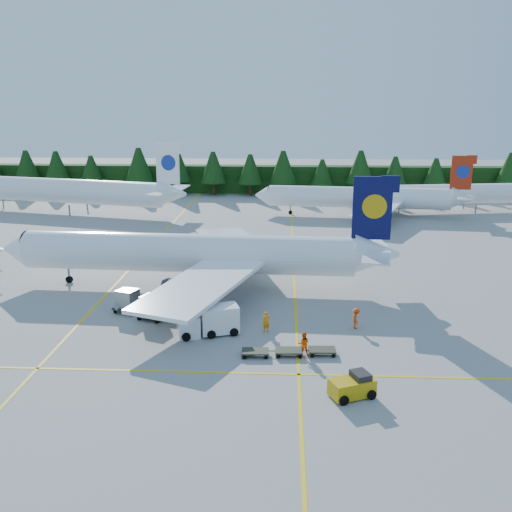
{
  "coord_description": "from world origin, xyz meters",
  "views": [
    {
      "loc": [
        4.76,
        -44.97,
        19.78
      ],
      "look_at": [
        1.73,
        14.83,
        3.5
      ],
      "focal_mm": 40.0,
      "sensor_mm": 36.0,
      "label": 1
    }
  ],
  "objects_px": {
    "airliner_navy": "(181,254)",
    "baggage_tug": "(353,386)",
    "airliner_red": "(355,198)",
    "service_truck": "(208,321)"
  },
  "relations": [
    {
      "from": "airliner_red",
      "to": "baggage_tug",
      "type": "distance_m",
      "value": 65.53
    },
    {
      "from": "airliner_navy",
      "to": "airliner_red",
      "type": "bearing_deg",
      "value": 62.89
    },
    {
      "from": "airliner_red",
      "to": "service_truck",
      "type": "distance_m",
      "value": 57.94
    },
    {
      "from": "airliner_red",
      "to": "baggage_tug",
      "type": "xyz_separation_m",
      "value": [
        -7.55,
        -65.05,
        -2.48
      ]
    },
    {
      "from": "airliner_red",
      "to": "service_truck",
      "type": "relative_size",
      "value": 6.68
    },
    {
      "from": "airliner_navy",
      "to": "service_truck",
      "type": "height_order",
      "value": "airliner_navy"
    },
    {
      "from": "service_truck",
      "to": "baggage_tug",
      "type": "bearing_deg",
      "value": -60.15
    },
    {
      "from": "airliner_navy",
      "to": "baggage_tug",
      "type": "bearing_deg",
      "value": -53.16
    },
    {
      "from": "airliner_navy",
      "to": "airliner_red",
      "type": "relative_size",
      "value": 1.14
    },
    {
      "from": "airliner_red",
      "to": "baggage_tug",
      "type": "relative_size",
      "value": 10.97
    }
  ]
}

